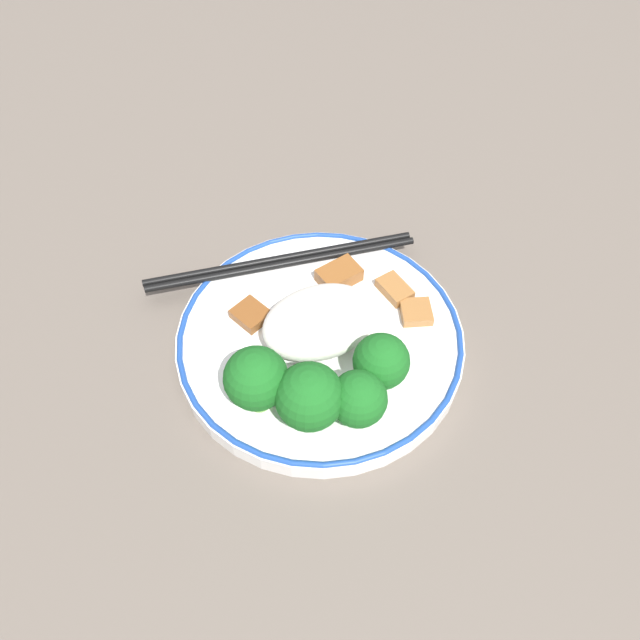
{
  "coord_description": "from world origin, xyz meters",
  "views": [
    {
      "loc": [
        0.12,
        0.28,
        0.44
      ],
      "look_at": [
        0.0,
        0.0,
        0.04
      ],
      "focal_mm": 35.0,
      "sensor_mm": 36.0,
      "label": 1
    }
  ],
  "objects_px": {
    "plate": "(320,339)",
    "broccoli_back_center": "(309,397)",
    "broccoli_back_right": "(358,399)",
    "broccoli_mid_left": "(381,362)",
    "broccoli_back_left": "(256,379)",
    "chopsticks": "(281,262)"
  },
  "relations": [
    {
      "from": "broccoli_back_right",
      "to": "chopsticks",
      "type": "xyz_separation_m",
      "value": [
        -0.01,
        -0.17,
        -0.02
      ]
    },
    {
      "from": "plate",
      "to": "broccoli_back_center",
      "type": "height_order",
      "value": "broccoli_back_center"
    },
    {
      "from": "plate",
      "to": "chopsticks",
      "type": "xyz_separation_m",
      "value": [
        0.0,
        -0.09,
        0.01
      ]
    },
    {
      "from": "broccoli_back_left",
      "to": "broccoli_back_center",
      "type": "relative_size",
      "value": 1.03
    },
    {
      "from": "broccoli_back_left",
      "to": "broccoli_back_right",
      "type": "relative_size",
      "value": 1.23
    },
    {
      "from": "broccoli_mid_left",
      "to": "chopsticks",
      "type": "distance_m",
      "value": 0.15
    },
    {
      "from": "broccoli_mid_left",
      "to": "chopsticks",
      "type": "bearing_deg",
      "value": -80.97
    },
    {
      "from": "broccoli_back_right",
      "to": "plate",
      "type": "bearing_deg",
      "value": -93.92
    },
    {
      "from": "broccoli_back_left",
      "to": "broccoli_back_right",
      "type": "xyz_separation_m",
      "value": [
        -0.06,
        0.04,
        -0.01
      ]
    },
    {
      "from": "broccoli_back_center",
      "to": "broccoli_back_right",
      "type": "xyz_separation_m",
      "value": [
        -0.03,
        0.01,
        -0.01
      ]
    },
    {
      "from": "broccoli_mid_left",
      "to": "broccoli_back_right",
      "type": "bearing_deg",
      "value": 35.1
    },
    {
      "from": "broccoli_back_left",
      "to": "broccoli_back_center",
      "type": "bearing_deg",
      "value": 137.02
    },
    {
      "from": "broccoli_mid_left",
      "to": "chopsticks",
      "type": "relative_size",
      "value": 0.21
    },
    {
      "from": "broccoli_back_left",
      "to": "chopsticks",
      "type": "relative_size",
      "value": 0.24
    },
    {
      "from": "plate",
      "to": "broccoli_back_left",
      "type": "xyz_separation_m",
      "value": [
        0.07,
        0.04,
        0.04
      ]
    },
    {
      "from": "plate",
      "to": "broccoli_back_left",
      "type": "bearing_deg",
      "value": 30.73
    },
    {
      "from": "plate",
      "to": "chopsticks",
      "type": "height_order",
      "value": "chopsticks"
    },
    {
      "from": "broccoli_back_right",
      "to": "chopsticks",
      "type": "distance_m",
      "value": 0.17
    },
    {
      "from": "broccoli_back_left",
      "to": "broccoli_back_right",
      "type": "distance_m",
      "value": 0.08
    },
    {
      "from": "broccoli_back_center",
      "to": "plate",
      "type": "bearing_deg",
      "value": -119.29
    },
    {
      "from": "broccoli_back_right",
      "to": "broccoli_mid_left",
      "type": "relative_size",
      "value": 0.92
    },
    {
      "from": "plate",
      "to": "broccoli_mid_left",
      "type": "bearing_deg",
      "value": 110.53
    }
  ]
}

